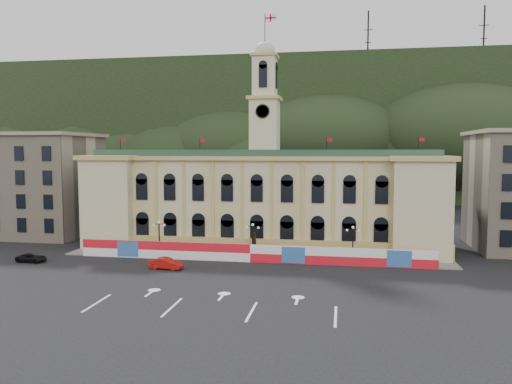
% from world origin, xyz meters
% --- Properties ---
extents(ground, '(260.00, 260.00, 0.00)m').
position_xyz_m(ground, '(0.00, 0.00, 0.00)').
color(ground, black).
rests_on(ground, ground).
extents(lane_markings, '(26.00, 10.00, 0.02)m').
position_xyz_m(lane_markings, '(0.00, -5.00, 0.00)').
color(lane_markings, white).
rests_on(lane_markings, ground).
extents(hill_ridge, '(230.00, 80.00, 64.00)m').
position_xyz_m(hill_ridge, '(0.03, 121.99, 19.48)').
color(hill_ridge, black).
rests_on(hill_ridge, ground).
extents(city_hall, '(56.20, 17.60, 37.10)m').
position_xyz_m(city_hall, '(0.00, 27.63, 7.85)').
color(city_hall, beige).
rests_on(city_hall, ground).
extents(side_building_left, '(21.00, 17.00, 18.60)m').
position_xyz_m(side_building_left, '(-43.00, 30.93, 9.33)').
color(side_building_left, '#B6A78C').
rests_on(side_building_left, ground).
extents(hoarding_fence, '(50.00, 0.44, 2.50)m').
position_xyz_m(hoarding_fence, '(0.06, 15.07, 1.25)').
color(hoarding_fence, red).
rests_on(hoarding_fence, ground).
extents(pavement, '(56.00, 5.50, 0.16)m').
position_xyz_m(pavement, '(0.00, 17.75, 0.08)').
color(pavement, slate).
rests_on(pavement, ground).
extents(statue, '(1.40, 1.40, 3.72)m').
position_xyz_m(statue, '(0.00, 18.00, 1.19)').
color(statue, '#595651').
rests_on(statue, ground).
extents(lamp_left, '(1.96, 0.44, 5.15)m').
position_xyz_m(lamp_left, '(-14.00, 17.00, 3.07)').
color(lamp_left, black).
rests_on(lamp_left, ground).
extents(lamp_center, '(1.96, 0.44, 5.15)m').
position_xyz_m(lamp_center, '(0.00, 17.00, 3.07)').
color(lamp_center, black).
rests_on(lamp_center, ground).
extents(lamp_right, '(1.96, 0.44, 5.15)m').
position_xyz_m(lamp_right, '(14.00, 17.00, 3.07)').
color(lamp_right, black).
rests_on(lamp_right, ground).
extents(red_sedan, '(2.49, 4.76, 1.46)m').
position_xyz_m(red_sedan, '(-10.13, 9.21, 0.73)').
color(red_sedan, '#AF110C').
rests_on(red_sedan, ground).
extents(black_suv, '(2.00, 4.20, 1.16)m').
position_xyz_m(black_suv, '(-30.00, 9.89, 0.58)').
color(black_suv, black).
rests_on(black_suv, ground).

